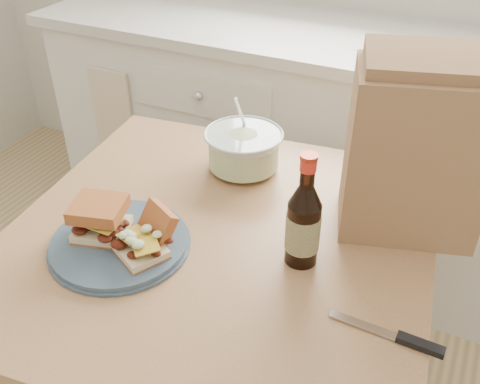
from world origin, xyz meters
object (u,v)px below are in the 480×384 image
at_px(beer_bottle, 303,223).
at_px(paper_bag, 416,154).
at_px(dining_table, 219,271).
at_px(plate, 120,243).
at_px(coleslaw_bowl, 244,151).

xyz_separation_m(beer_bottle, paper_bag, (0.17, 0.22, 0.09)).
xyz_separation_m(dining_table, beer_bottle, (0.20, 0.00, 0.21)).
distance_m(plate, coleslaw_bowl, 0.42).
xyz_separation_m(coleslaw_bowl, paper_bag, (0.43, -0.06, 0.13)).
xyz_separation_m(plate, beer_bottle, (0.37, 0.13, 0.09)).
xyz_separation_m(dining_table, plate, (-0.17, -0.13, 0.12)).
height_order(dining_table, coleslaw_bowl, coleslaw_bowl).
xyz_separation_m(dining_table, paper_bag, (0.36, 0.22, 0.30)).
bearing_deg(plate, paper_bag, 33.17).
bearing_deg(paper_bag, plate, -163.41).
height_order(plate, paper_bag, paper_bag).
bearing_deg(paper_bag, beer_bottle, -143.81).
relative_size(dining_table, plate, 3.49).
height_order(beer_bottle, paper_bag, paper_bag).
bearing_deg(paper_bag, dining_table, -165.49).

